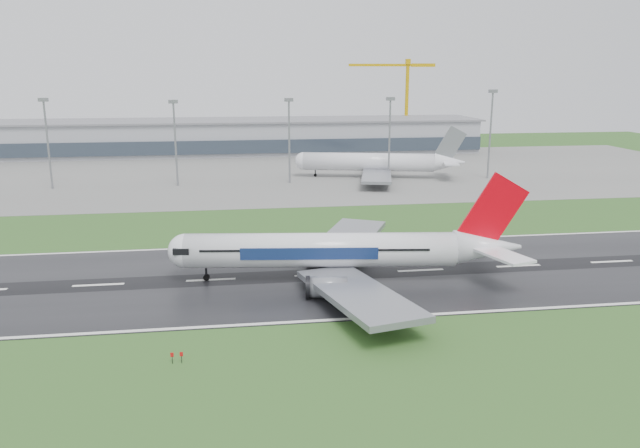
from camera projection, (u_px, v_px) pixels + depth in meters
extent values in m
plane|color=#28501D|center=(211.00, 280.00, 113.18)|extent=(520.00, 520.00, 0.00)
cube|color=black|center=(211.00, 280.00, 113.16)|extent=(400.00, 45.00, 0.10)
cube|color=slate|center=(221.00, 173.00, 233.31)|extent=(400.00, 130.00, 0.08)
cube|color=gray|center=(222.00, 137.00, 289.19)|extent=(240.00, 36.00, 15.00)
cylinder|color=gray|center=(48.00, 146.00, 198.49)|extent=(0.64, 0.64, 28.24)
cylinder|color=gray|center=(176.00, 145.00, 204.09)|extent=(0.64, 0.64, 27.39)
cylinder|color=gray|center=(289.00, 143.00, 209.22)|extent=(0.64, 0.64, 27.75)
cylinder|color=gray|center=(389.00, 141.00, 213.99)|extent=(0.64, 0.64, 27.88)
cylinder|color=gray|center=(490.00, 136.00, 218.72)|extent=(0.64, 0.64, 30.28)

